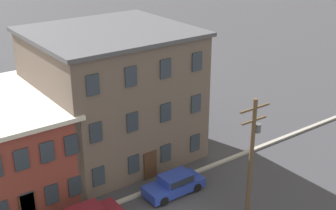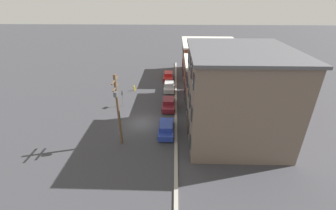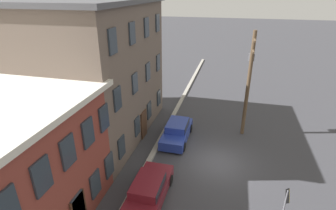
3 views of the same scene
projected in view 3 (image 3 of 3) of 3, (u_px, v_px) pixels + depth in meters
name	position (u px, v px, depth m)	size (l,w,h in m)	color
ground_plane	(216.00, 162.00, 18.06)	(200.00, 200.00, 0.00)	#38383D
kerb_strip	(154.00, 152.00, 19.04)	(56.00, 0.36, 0.16)	#9E998E
apartment_far	(77.00, 70.00, 20.32)	(11.92, 10.97, 10.34)	#66564C
car_maroon	(149.00, 189.00, 14.54)	(4.40, 1.92, 1.43)	maroon
car_blue	(177.00, 130.00, 20.58)	(4.40, 1.92, 1.43)	#233899
caution_sign	(286.00, 203.00, 12.32)	(0.93, 0.08, 2.60)	slate
utility_pole	(249.00, 79.00, 19.82)	(2.40, 0.44, 8.30)	brown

